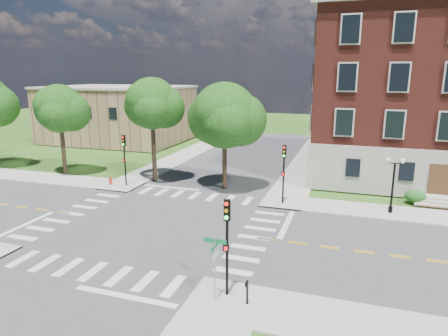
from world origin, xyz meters
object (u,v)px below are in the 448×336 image
(twin_lamp_west, at_px, (393,182))
(traffic_signal_nw, at_px, (124,154))
(traffic_signal_se, at_px, (227,235))
(fire_hydrant, at_px, (110,181))
(street_sign_pole, at_px, (215,258))
(push_button_post, at_px, (247,291))
(traffic_signal_ne, at_px, (284,167))

(twin_lamp_west, bearing_deg, traffic_signal_nw, 179.87)
(traffic_signal_se, bearing_deg, fire_hydrant, 137.82)
(traffic_signal_nw, xyz_separation_m, street_sign_pole, (14.44, -15.60, -0.88))
(traffic_signal_se, bearing_deg, push_button_post, -23.70)
(traffic_signal_se, height_order, push_button_post, traffic_signal_se)
(push_button_post, bearing_deg, traffic_signal_ne, 94.00)
(fire_hydrant, bearing_deg, traffic_signal_nw, 0.64)
(traffic_signal_ne, bearing_deg, twin_lamp_west, 2.51)
(traffic_signal_nw, height_order, fire_hydrant, traffic_signal_nw)
(traffic_signal_nw, bearing_deg, street_sign_pole, -47.21)
(twin_lamp_west, bearing_deg, push_button_post, -114.91)
(street_sign_pole, distance_m, push_button_post, 2.12)
(traffic_signal_se, bearing_deg, traffic_signal_nw, 134.70)
(traffic_signal_nw, height_order, push_button_post, traffic_signal_nw)
(street_sign_pole, relative_size, push_button_post, 2.58)
(push_button_post, bearing_deg, street_sign_pole, -174.13)
(twin_lamp_west, distance_m, street_sign_pole, 17.78)
(traffic_signal_ne, xyz_separation_m, twin_lamp_west, (8.20, 0.36, -0.66))
(traffic_signal_se, xyz_separation_m, street_sign_pole, (-0.35, -0.65, -0.88))
(push_button_post, bearing_deg, traffic_signal_nw, 135.88)
(traffic_signal_ne, height_order, twin_lamp_west, traffic_signal_ne)
(traffic_signal_se, height_order, traffic_signal_nw, same)
(traffic_signal_se, height_order, twin_lamp_west, traffic_signal_se)
(street_sign_pole, distance_m, fire_hydrant, 22.50)
(traffic_signal_se, height_order, traffic_signal_ne, same)
(twin_lamp_west, relative_size, fire_hydrant, 5.64)
(traffic_signal_ne, bearing_deg, fire_hydrant, 178.63)
(traffic_signal_ne, xyz_separation_m, push_button_post, (1.05, -15.03, -2.39))
(traffic_signal_ne, xyz_separation_m, traffic_signal_nw, (-14.88, 0.41, 0.00))
(traffic_signal_ne, relative_size, twin_lamp_west, 1.13)
(traffic_signal_ne, xyz_separation_m, fire_hydrant, (-16.56, 0.40, -2.72))
(traffic_signal_nw, relative_size, fire_hydrant, 6.40)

